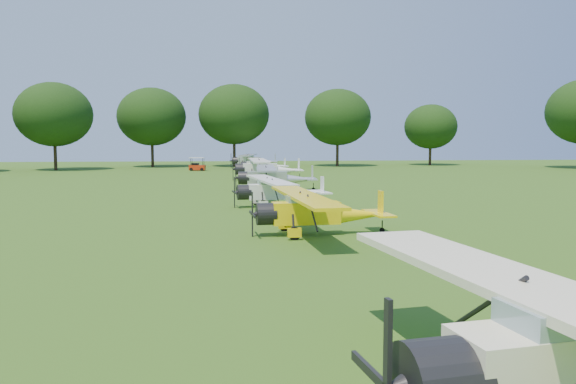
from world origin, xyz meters
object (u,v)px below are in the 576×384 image
(aircraft_6, at_px, (262,164))
(golf_cart, at_px, (197,166))
(aircraft_4, at_px, (273,176))
(aircraft_3, at_px, (278,189))
(aircraft_5, at_px, (265,167))
(aircraft_2, at_px, (316,209))
(aircraft_7, at_px, (253,160))

(aircraft_6, distance_m, golf_cart, 10.60)
(aircraft_4, relative_size, golf_cart, 4.74)
(aircraft_3, distance_m, aircraft_6, 35.98)
(aircraft_5, bearing_deg, aircraft_4, -90.53)
(aircraft_2, distance_m, aircraft_7, 58.90)
(aircraft_3, relative_size, golf_cart, 4.25)
(aircraft_2, relative_size, aircraft_7, 0.87)
(aircraft_3, relative_size, aircraft_7, 0.86)
(aircraft_7, bearing_deg, aircraft_4, -81.26)
(aircraft_5, height_order, aircraft_6, aircraft_5)
(aircraft_2, xyz_separation_m, aircraft_5, (0.18, 34.01, 0.21))
(aircraft_3, bearing_deg, aircraft_4, 79.12)
(golf_cart, bearing_deg, aircraft_5, -59.01)
(aircraft_5, xyz_separation_m, aircraft_7, (-0.11, 24.89, -0.06))
(aircraft_2, xyz_separation_m, aircraft_7, (0.06, 58.90, 0.16))
(aircraft_4, distance_m, aircraft_6, 24.81)
(aircraft_4, relative_size, aircraft_7, 0.96)
(aircraft_6, bearing_deg, aircraft_4, -95.58)
(aircraft_2, height_order, aircraft_6, aircraft_6)
(aircraft_2, xyz_separation_m, golf_cart, (-7.77, 53.01, -0.53))
(aircraft_4, height_order, aircraft_6, aircraft_4)
(aircraft_6, relative_size, aircraft_7, 0.88)
(aircraft_5, height_order, aircraft_7, aircraft_5)
(golf_cart, bearing_deg, aircraft_2, -73.37)
(aircraft_5, relative_size, aircraft_6, 1.18)
(aircraft_3, height_order, aircraft_5, aircraft_5)
(aircraft_5, distance_m, aircraft_6, 12.54)
(aircraft_5, relative_size, golf_cart, 5.14)
(aircraft_7, bearing_deg, golf_cart, -134.17)
(aircraft_3, bearing_deg, aircraft_6, 80.38)
(aircraft_2, distance_m, aircraft_5, 34.01)
(aircraft_3, xyz_separation_m, aircraft_5, (0.85, 23.42, 0.24))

